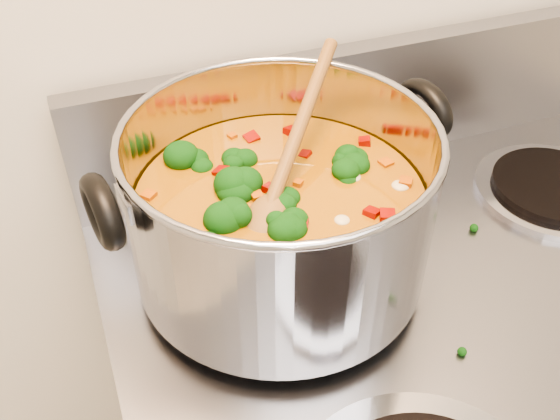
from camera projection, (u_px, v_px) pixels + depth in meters
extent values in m
cube|color=gray|center=(371.00, 102.00, 0.80)|extent=(0.76, 0.03, 0.16)
cylinder|color=#A5A5AD|center=(285.00, 264.00, 0.68)|extent=(0.19, 0.19, 0.01)
cylinder|color=black|center=(285.00, 259.00, 0.68)|extent=(0.15, 0.15, 0.01)
cylinder|color=#A5A5AD|center=(552.00, 190.00, 0.78)|extent=(0.19, 0.19, 0.01)
cylinder|color=black|center=(554.00, 185.00, 0.78)|extent=(0.15, 0.15, 0.01)
cylinder|color=#A1A1A9|center=(280.00, 204.00, 0.61)|extent=(0.30, 0.30, 0.16)
torus|color=#A1A1A9|center=(280.00, 135.00, 0.56)|extent=(0.30, 0.30, 0.01)
cylinder|color=#905A0D|center=(280.00, 229.00, 0.63)|extent=(0.28, 0.28, 0.09)
torus|color=black|center=(102.00, 211.00, 0.51)|extent=(0.03, 0.08, 0.08)
torus|color=black|center=(423.00, 109.00, 0.64)|extent=(0.03, 0.08, 0.08)
ellipsoid|color=black|center=(326.00, 133.00, 0.68)|extent=(0.04, 0.04, 0.03)
ellipsoid|color=black|center=(311.00, 133.00, 0.68)|extent=(0.04, 0.04, 0.03)
ellipsoid|color=black|center=(229.00, 282.00, 0.51)|extent=(0.04, 0.04, 0.03)
ellipsoid|color=black|center=(311.00, 249.00, 0.54)|extent=(0.04, 0.04, 0.03)
ellipsoid|color=black|center=(366.00, 239.00, 0.55)|extent=(0.04, 0.04, 0.03)
ellipsoid|color=black|center=(288.00, 177.00, 0.62)|extent=(0.04, 0.04, 0.03)
ellipsoid|color=black|center=(376.00, 159.00, 0.65)|extent=(0.04, 0.04, 0.03)
ellipsoid|color=black|center=(276.00, 133.00, 0.68)|extent=(0.04, 0.04, 0.03)
ellipsoid|color=black|center=(308.00, 234.00, 0.56)|extent=(0.04, 0.04, 0.03)
ellipsoid|color=black|center=(338.00, 140.00, 0.67)|extent=(0.04, 0.04, 0.03)
ellipsoid|color=#7C0A04|center=(258.00, 211.00, 0.58)|extent=(0.01, 0.01, 0.01)
ellipsoid|color=#7C0A04|center=(237.00, 127.00, 0.69)|extent=(0.01, 0.01, 0.01)
ellipsoid|color=#7C0A04|center=(276.00, 232.00, 0.56)|extent=(0.01, 0.01, 0.01)
ellipsoid|color=#7C0A04|center=(301.00, 253.00, 0.54)|extent=(0.01, 0.01, 0.01)
ellipsoid|color=#7C0A04|center=(309.00, 163.00, 0.64)|extent=(0.01, 0.01, 0.01)
ellipsoid|color=#7C0A04|center=(229.00, 219.00, 0.57)|extent=(0.01, 0.01, 0.01)
ellipsoid|color=#7C0A04|center=(292.00, 195.00, 0.60)|extent=(0.01, 0.01, 0.01)
ellipsoid|color=#7C0A04|center=(330.00, 138.00, 0.68)|extent=(0.01, 0.01, 0.01)
ellipsoid|color=#7C0A04|center=(291.00, 255.00, 0.54)|extent=(0.01, 0.01, 0.01)
ellipsoid|color=#7C0A04|center=(288.00, 204.00, 0.59)|extent=(0.01, 0.01, 0.01)
ellipsoid|color=#7C0A04|center=(204.00, 255.00, 0.54)|extent=(0.01, 0.01, 0.01)
ellipsoid|color=#7C0A04|center=(197.00, 240.00, 0.55)|extent=(0.01, 0.01, 0.01)
ellipsoid|color=#7C0A04|center=(208.00, 217.00, 0.58)|extent=(0.01, 0.01, 0.01)
ellipsoid|color=#7C0A04|center=(248.00, 200.00, 0.60)|extent=(0.01, 0.01, 0.01)
ellipsoid|color=#A44A09|center=(308.00, 152.00, 0.66)|extent=(0.01, 0.01, 0.01)
ellipsoid|color=#A44A09|center=(355.00, 187.00, 0.61)|extent=(0.01, 0.01, 0.01)
ellipsoid|color=#A44A09|center=(167.00, 229.00, 0.56)|extent=(0.01, 0.01, 0.01)
ellipsoid|color=#A44A09|center=(184.00, 183.00, 0.62)|extent=(0.01, 0.01, 0.01)
ellipsoid|color=#A44A09|center=(353.00, 146.00, 0.66)|extent=(0.01, 0.01, 0.01)
ellipsoid|color=#A44A09|center=(186.00, 250.00, 0.54)|extent=(0.01, 0.01, 0.01)
ellipsoid|color=#A44A09|center=(299.00, 181.00, 0.62)|extent=(0.01, 0.01, 0.01)
ellipsoid|color=#A44A09|center=(293.00, 155.00, 0.65)|extent=(0.01, 0.01, 0.01)
ellipsoid|color=#A44A09|center=(321.00, 198.00, 0.60)|extent=(0.01, 0.01, 0.01)
ellipsoid|color=#A44A09|center=(309.00, 131.00, 0.69)|extent=(0.01, 0.01, 0.01)
ellipsoid|color=#A44A09|center=(300.00, 154.00, 0.65)|extent=(0.01, 0.01, 0.01)
ellipsoid|color=beige|center=(260.00, 175.00, 0.63)|extent=(0.02, 0.02, 0.01)
ellipsoid|color=beige|center=(233.00, 139.00, 0.67)|extent=(0.02, 0.02, 0.01)
ellipsoid|color=beige|center=(294.00, 232.00, 0.56)|extent=(0.02, 0.02, 0.01)
ellipsoid|color=beige|center=(367.00, 193.00, 0.60)|extent=(0.02, 0.02, 0.01)
ellipsoid|color=beige|center=(247.00, 179.00, 0.62)|extent=(0.02, 0.02, 0.01)
ellipsoid|color=beige|center=(205.00, 182.00, 0.62)|extent=(0.02, 0.02, 0.01)
ellipsoid|color=beige|center=(338.00, 212.00, 0.58)|extent=(0.02, 0.02, 0.01)
ellipsoid|color=brown|center=(264.00, 223.00, 0.57)|extent=(0.07, 0.08, 0.04)
cylinder|color=brown|center=(300.00, 126.00, 0.62)|extent=(0.15, 0.17, 0.10)
ellipsoid|color=black|center=(155.00, 385.00, 0.56)|extent=(0.01, 0.01, 0.01)
ellipsoid|color=black|center=(194.00, 201.00, 0.76)|extent=(0.01, 0.01, 0.01)
ellipsoid|color=black|center=(185.00, 390.00, 0.56)|extent=(0.01, 0.01, 0.01)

